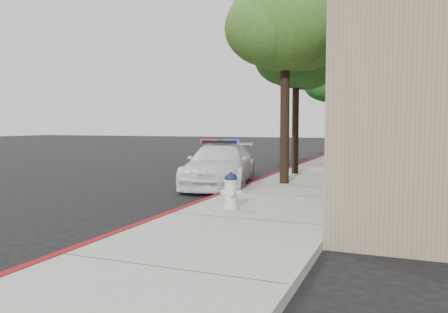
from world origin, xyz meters
TOP-DOWN VIEW (x-y plane):
  - ground at (0.00, 0.00)m, footprint 120.00×120.00m
  - sidewalk at (1.60, 3.00)m, footprint 3.20×60.00m
  - red_curb at (0.06, 3.00)m, footprint 0.14×60.00m
  - police_car at (-0.90, 4.90)m, footprint 2.71×4.73m
  - fire_hydrant at (1.02, 0.85)m, footprint 0.43×0.37m
  - street_tree_near at (1.05, 5.17)m, footprint 3.36×3.33m
  - street_tree_mid at (0.70, 8.04)m, footprint 2.83×2.92m
  - street_tree_far at (0.75, 15.34)m, footprint 2.78×2.84m

SIDE VIEW (x-z plane):
  - ground at x=0.00m, z-range 0.00..0.00m
  - sidewalk at x=1.60m, z-range 0.00..0.15m
  - red_curb at x=0.06m, z-range 0.00..0.16m
  - fire_hydrant at x=1.02m, z-range 0.15..0.90m
  - police_car at x=-0.90m, z-range -0.06..1.35m
  - street_tree_far at x=0.75m, z-range 1.46..6.64m
  - street_tree_mid at x=0.70m, z-range 1.52..6.91m
  - street_tree_near at x=1.05m, z-range 1.64..7.72m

